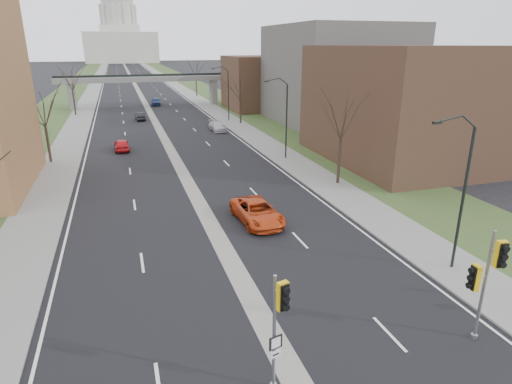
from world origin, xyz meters
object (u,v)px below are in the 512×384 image
signal_pole_median (279,316)px  car_right_near (257,212)px  car_right_mid (218,126)px  car_left_far (140,116)px  car_right_far (156,101)px  signal_pole_right (486,273)px  car_left_near (122,145)px

signal_pole_median → car_right_near: (4.14, 15.42, -2.52)m
signal_pole_median → car_right_near: bearing=61.3°
car_right_near → car_right_mid: car_right_near is taller
car_left_far → car_right_near: (5.52, -47.70, 0.14)m
car_right_mid → car_right_far: car_right_far is taller
car_right_near → car_right_far: size_ratio=1.23×
car_left_far → car_right_far: size_ratio=0.85×
signal_pole_right → car_right_near: 16.25m
signal_pole_right → car_right_mid: size_ratio=1.07×
car_left_far → signal_pole_median: bearing=87.3°
signal_pole_right → car_left_near: signal_pole_right is taller
car_right_near → car_left_near: bearing=105.1°
signal_pole_right → car_right_mid: bearing=97.4°
car_right_near → signal_pole_right: bearing=-76.2°
signal_pole_median → car_left_near: 41.60m
car_left_near → car_right_near: 27.31m
car_right_near → car_right_mid: size_ratio=1.19×
signal_pole_right → car_right_far: 81.57m
signal_pole_median → signal_pole_right: bearing=-12.8°
car_left_near → car_right_mid: bearing=-150.2°
car_left_far → car_right_mid: size_ratio=0.82×
signal_pole_median → car_left_near: signal_pole_median is taller
signal_pole_right → car_left_far: bearing=106.7°
car_right_near → car_right_mid: 34.74m
signal_pole_median → car_right_near: signal_pole_median is taller
signal_pole_right → car_left_far: 63.90m
car_left_near → car_right_far: 40.89m
signal_pole_median → car_right_far: 81.52m
signal_pole_median → car_left_far: size_ratio=1.21×
car_right_near → car_right_mid: bearing=78.1°
signal_pole_median → car_right_far: signal_pole_median is taller
signal_pole_right → car_right_mid: 49.75m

